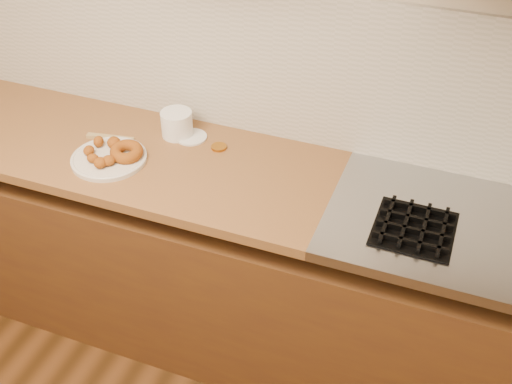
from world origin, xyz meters
TOP-DOWN VIEW (x-y plane):
  - wall_back at (0.00, 2.00)m, footprint 4.00×0.02m
  - base_cabinet at (0.00, 1.69)m, footprint 3.60×0.60m
  - butcher_block at (-0.65, 1.69)m, footprint 2.30×0.62m
  - backsplash at (0.00, 1.99)m, footprint 3.60×0.02m
  - donut_plate at (-0.34, 1.60)m, footprint 0.28×0.28m
  - ring_donut at (-0.28, 1.62)m, footprint 0.18×0.18m
  - fried_dough_chunks at (-0.36, 1.59)m, footprint 0.17×0.20m
  - plastic_tub at (-0.18, 1.85)m, footprint 0.14×0.14m
  - tub_lid at (-0.12, 1.85)m, footprint 0.13×0.13m
  - brass_jar_lid at (0.01, 1.82)m, footprint 0.08×0.08m
  - wooden_utensil at (-0.41, 1.72)m, footprint 0.19×0.06m

SIDE VIEW (x-z plane):
  - base_cabinet at x=0.00m, z-range 0.00..0.77m
  - butcher_block at x=-0.65m, z-range 0.86..0.90m
  - tub_lid at x=-0.12m, z-range 0.90..0.91m
  - brass_jar_lid at x=0.01m, z-range 0.90..0.91m
  - wooden_utensil at x=-0.41m, z-range 0.90..0.91m
  - donut_plate at x=-0.34m, z-range 0.90..0.92m
  - fried_dough_chunks at x=-0.36m, z-range 0.91..0.96m
  - ring_donut at x=-0.28m, z-range 0.91..0.97m
  - plastic_tub at x=-0.18m, z-range 0.90..1.00m
  - backsplash at x=0.00m, z-range 0.90..1.50m
  - wall_back at x=0.00m, z-range 0.00..2.70m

